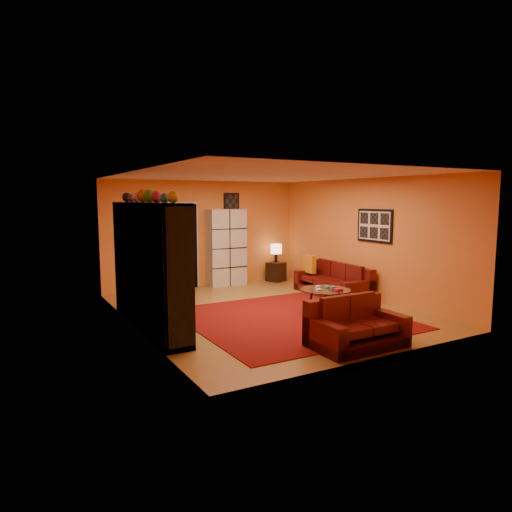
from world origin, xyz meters
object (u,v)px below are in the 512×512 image
loveseat (354,326)px  table_lamp (276,249)px  entertainment_unit (148,266)px  tv (150,268)px  coffee_table (325,292)px  bowl_chair (165,282)px  sofa (335,282)px  side_table (276,272)px  storage_cabinet (226,248)px

loveseat → table_lamp: size_ratio=2.85×
entertainment_unit → tv: bearing=58.8°
coffee_table → bowl_chair: size_ratio=1.50×
loveseat → coffee_table: loveseat is taller
table_lamp → bowl_chair: bearing=-176.8°
entertainment_unit → sofa: size_ratio=1.50×
loveseat → table_lamp: bearing=-19.6°
entertainment_unit → bowl_chair: bearing=66.5°
coffee_table → side_table: side_table is taller
bowl_chair → coffee_table: bearing=-57.8°
sofa → loveseat: size_ratio=1.45×
tv → sofa: tv is taller
table_lamp → side_table: bearing=0.0°
storage_cabinet → entertainment_unit: bearing=-135.9°
coffee_table → tv: bearing=165.0°
tv → side_table: tv is taller
loveseat → table_lamp: (1.82, 5.10, 0.55)m
tv → bowl_chair: (1.04, 2.42, -0.72)m
entertainment_unit → loveseat: bearing=-45.9°
loveseat → bowl_chair: size_ratio=2.20×
tv → bowl_chair: bearing=-23.3°
loveseat → side_table: loveseat is taller
tv → coffee_table: 3.24m
tv → table_lamp: tv is taller
tv → loveseat: tv is taller
storage_cabinet → loveseat: bearing=-95.8°
coffee_table → entertainment_unit: bearing=166.6°
loveseat → side_table: 5.41m
sofa → bowl_chair: 3.86m
entertainment_unit → coffee_table: (3.13, -0.75, -0.62)m
loveseat → sofa: bearing=-34.8°
loveseat → coffee_table: (0.78, 1.68, 0.14)m
bowl_chair → table_lamp: 3.14m
sofa → side_table: sofa is taller
loveseat → side_table: size_ratio=2.76×
side_table → storage_cabinet: bearing=174.8°
bowl_chair → loveseat: bearing=-75.6°
bowl_chair → storage_cabinet: bearing=10.0°
tv → coffee_table: bearing=-105.0°
coffee_table → side_table: bearing=73.1°
entertainment_unit → coffee_table: entertainment_unit is taller
tv → loveseat: (2.30, -2.50, -0.71)m
sofa → side_table: (-0.23, 2.14, -0.04)m
sofa → storage_cabinet: size_ratio=1.05×
loveseat → table_lamp: 5.44m
side_table → loveseat: bearing=-109.7°
side_table → tv: bearing=-147.8°
storage_cabinet → coffee_table: bearing=-85.4°
side_table → sofa: bearing=-83.8°
bowl_chair → side_table: 3.09m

